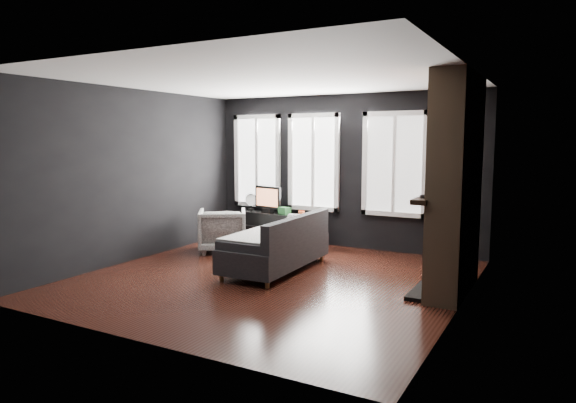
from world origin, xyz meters
The scene contains 18 objects.
floor centered at (0.00, 0.00, 0.00)m, with size 5.00×5.00×0.00m, color black.
ceiling centered at (0.00, 0.00, 2.70)m, with size 5.00×5.00×0.00m, color white.
wall_back centered at (0.00, 2.50, 1.35)m, with size 5.00×0.02×2.70m, color black.
wall_left centered at (-2.50, 0.00, 1.35)m, with size 0.02×5.00×2.70m, color black.
wall_right centered at (2.50, 0.00, 1.35)m, with size 0.02×5.00×2.70m, color black.
windows centered at (-0.45, 2.46, 2.38)m, with size 4.00×0.16×1.76m, color white, non-canonical shape.
fireplace centered at (2.30, 0.60, 1.35)m, with size 0.70×1.62×2.70m, color #93724C, non-canonical shape.
sofa centered at (-0.20, 0.47, 0.42)m, with size 0.97×1.93×0.83m, color black, non-canonical shape.
stripe_pillow centered at (0.00, 1.01, 0.60)m, with size 0.07×0.31×0.31m, color gray.
armchair centered at (-1.65, 1.15, 0.40)m, with size 0.78×0.73×0.80m, color white.
media_console centered at (-1.10, 2.24, 0.28)m, with size 1.64×0.51×0.56m, color black, non-canonical shape.
monitor centered at (-1.39, 2.26, 0.84)m, with size 0.61×0.13×0.55m, color black, non-canonical shape.
desk_fan centered at (-1.81, 2.32, 0.73)m, with size 0.23×0.23×0.33m, color gray, non-canonical shape.
mug centered at (-0.60, 2.10, 0.62)m, with size 0.12×0.09×0.12m, color orange.
book centered at (-0.47, 2.26, 0.66)m, with size 0.15×0.02×0.20m, color #B9B191.
storage_box centered at (-0.99, 2.18, 0.62)m, with size 0.22×0.14×0.12m, color #2B7033.
mantel_vase centered at (2.05, 1.05, 1.33)m, with size 0.20×0.21×0.20m, color gold.
mantel_clock centered at (2.05, 0.05, 1.25)m, with size 0.11×0.11×0.04m, color black.
Camera 1 is at (3.49, -5.93, 1.90)m, focal length 32.00 mm.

